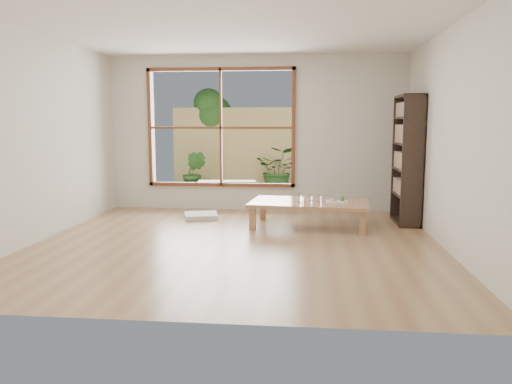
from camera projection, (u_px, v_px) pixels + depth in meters
The scene contains 15 objects.
ground at pixel (236, 243), 6.20m from camera, with size 5.00×5.00×0.00m, color #A58352.
low_table at pixel (309, 204), 7.15m from camera, with size 1.76×1.11×0.37m.
floor_cushion at pixel (201, 216), 7.83m from camera, with size 0.50×0.50×0.07m, color beige.
bookshelf at pixel (407, 160), 7.34m from camera, with size 0.30×0.85×1.88m, color #2F211A.
glass_tall at pixel (300, 198), 7.03m from camera, with size 0.07×0.07×0.13m, color silver.
glass_mid at pixel (319, 199), 7.09m from camera, with size 0.07×0.07×0.10m, color silver.
glass_short at pixel (310, 198), 7.22m from camera, with size 0.06×0.06×0.08m, color silver.
glass_small at pixel (302, 199), 7.14m from camera, with size 0.06×0.06×0.07m, color silver.
food_tray at pixel (338, 201), 7.03m from camera, with size 0.30×0.22×0.09m.
deck at pixel (231, 199), 9.77m from camera, with size 2.80×2.00×0.05m, color #342C25.
garden_bench at pixel (227, 184), 9.60m from camera, with size 1.13×0.45×0.35m.
bamboo_fence at pixel (238, 150), 10.63m from camera, with size 2.80×0.06×1.80m, color #CFBA6A.
shrub_right at pixel (278, 170), 10.44m from camera, with size 0.87×0.75×0.97m, color #2E5920.
shrub_left at pixel (194, 173), 10.26m from camera, with size 0.49×0.39×0.89m, color #2E5920.
garden_tree at pixel (209, 116), 10.89m from camera, with size 1.04×0.85×2.22m.
Camera 1 is at (0.85, -6.00, 1.48)m, focal length 35.00 mm.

